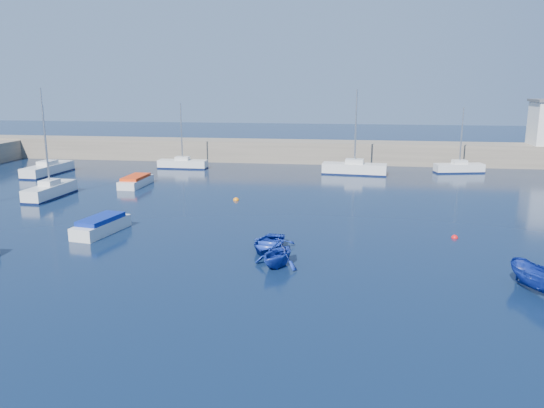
# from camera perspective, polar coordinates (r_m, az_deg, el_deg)

# --- Properties ---
(ground) EXTENTS (220.00, 220.00, 0.00)m
(ground) POSITION_cam_1_polar(r_m,az_deg,el_deg) (22.96, -1.60, -12.27)
(ground) COLOR #0C1B36
(ground) RESTS_ON ground
(back_wall) EXTENTS (96.00, 4.50, 2.60)m
(back_wall) POSITION_cam_1_polar(r_m,az_deg,el_deg) (67.11, 5.06, 5.62)
(back_wall) COLOR #786C5B
(back_wall) RESTS_ON ground
(sailboat_3) EXTENTS (1.94, 6.03, 7.95)m
(sailboat_3) POSITION_cam_1_polar(r_m,az_deg,el_deg) (50.00, -22.75, 1.36)
(sailboat_3) COLOR silver
(sailboat_3) RESTS_ON ground
(sailboat_4) EXTENTS (2.45, 7.22, 9.25)m
(sailboat_4) POSITION_cam_1_polar(r_m,az_deg,el_deg) (62.74, -22.96, 3.49)
(sailboat_4) COLOR silver
(sailboat_4) RESTS_ON ground
(sailboat_5) EXTENTS (5.69, 1.63, 7.50)m
(sailboat_5) POSITION_cam_1_polar(r_m,az_deg,el_deg) (62.87, -9.59, 4.30)
(sailboat_5) COLOR silver
(sailboat_5) RESTS_ON ground
(sailboat_6) EXTENTS (7.04, 2.62, 9.10)m
(sailboat_6) POSITION_cam_1_polar(r_m,az_deg,el_deg) (58.57, 8.85, 3.82)
(sailboat_6) COLOR silver
(sailboat_6) RESTS_ON ground
(sailboat_7) EXTENTS (5.57, 2.66, 7.17)m
(sailboat_7) POSITION_cam_1_polar(r_m,az_deg,el_deg) (62.51, 19.48, 3.71)
(sailboat_7) COLOR silver
(sailboat_7) RESTS_ON ground
(motorboat_1) EXTENTS (2.39, 4.80, 1.13)m
(motorboat_1) POSITION_cam_1_polar(r_m,az_deg,el_deg) (36.94, -17.89, -2.21)
(motorboat_1) COLOR silver
(motorboat_1) RESTS_ON ground
(motorboat_2) EXTENTS (1.78, 4.93, 1.01)m
(motorboat_2) POSITION_cam_1_polar(r_m,az_deg,el_deg) (52.95, -14.43, 2.40)
(motorboat_2) COLOR silver
(motorboat_2) RESTS_ON ground
(dinghy_center) EXTENTS (3.08, 3.99, 0.76)m
(dinghy_center) POSITION_cam_1_polar(r_m,az_deg,el_deg) (31.69, -0.36, -4.31)
(dinghy_center) COLOR navy
(dinghy_center) RESTS_ON ground
(dinghy_left) EXTENTS (3.39, 3.62, 1.54)m
(dinghy_left) POSITION_cam_1_polar(r_m,az_deg,el_deg) (28.80, 0.60, -5.30)
(dinghy_left) COLOR navy
(dinghy_left) RESTS_ON ground
(dinghy_right) EXTENTS (2.54, 3.75, 1.36)m
(dinghy_right) POSITION_cam_1_polar(r_m,az_deg,el_deg) (28.34, 26.75, -7.24)
(dinghy_right) COLOR navy
(dinghy_right) RESTS_ON ground
(buoy_1) EXTENTS (0.43, 0.43, 0.43)m
(buoy_1) POSITION_cam_1_polar(r_m,az_deg,el_deg) (36.17, 19.04, -3.48)
(buoy_1) COLOR red
(buoy_1) RESTS_ON ground
(buoy_3) EXTENTS (0.50, 0.50, 0.50)m
(buoy_3) POSITION_cam_1_polar(r_m,az_deg,el_deg) (45.17, -3.89, 0.40)
(buoy_3) COLOR orange
(buoy_3) RESTS_ON ground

